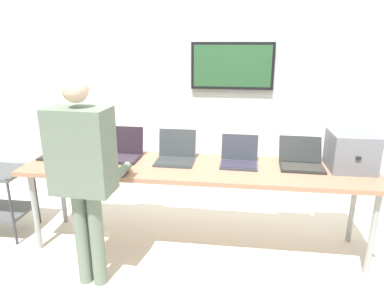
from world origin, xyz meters
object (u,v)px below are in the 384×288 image
(laptop_station_0, at_px, (63,150))
(coffee_mug, at_px, (105,167))
(laptop_station_2, at_px, (176,155))
(laptop_station_4, at_px, (301,160))
(person, at_px, (83,166))
(equipment_box, at_px, (351,151))
(laptop_station_3, at_px, (239,158))
(laptop_station_1, at_px, (122,151))
(workbench, at_px, (197,172))

(laptop_station_0, bearing_deg, coffee_mug, -32.94)
(laptop_station_2, relative_size, coffee_mug, 3.53)
(laptop_station_4, relative_size, person, 0.23)
(equipment_box, height_order, laptop_station_3, equipment_box)
(laptop_station_3, relative_size, person, 0.20)
(laptop_station_0, xyz_separation_m, laptop_station_1, (0.57, 0.03, 0.00))
(equipment_box, distance_m, laptop_station_4, 0.42)
(laptop_station_2, bearing_deg, workbench, -27.63)
(equipment_box, xyz_separation_m, laptop_station_2, (-1.53, -0.00, -0.10))
(person, bearing_deg, equipment_box, 19.46)
(laptop_station_0, bearing_deg, laptop_station_3, -0.40)
(equipment_box, xyz_separation_m, laptop_station_4, (-0.40, 0.01, -0.11))
(laptop_station_4, distance_m, coffee_mug, 1.71)
(laptop_station_1, bearing_deg, laptop_station_0, -177.07)
(person, xyz_separation_m, coffee_mug, (0.01, 0.37, -0.15))
(laptop_station_2, xyz_separation_m, coffee_mug, (-0.54, -0.36, -0.01))
(laptop_station_1, relative_size, laptop_station_2, 1.06)
(workbench, xyz_separation_m, equipment_box, (1.32, 0.11, 0.21))
(laptop_station_1, height_order, laptop_station_2, laptop_station_1)
(laptop_station_2, distance_m, person, 0.93)
(equipment_box, bearing_deg, laptop_station_1, 179.25)
(laptop_station_0, height_order, person, person)
(laptop_station_3, xyz_separation_m, person, (-1.13, -0.72, 0.14))
(equipment_box, relative_size, coffee_mug, 3.94)
(workbench, height_order, equipment_box, equipment_box)
(equipment_box, height_order, laptop_station_1, equipment_box)
(workbench, bearing_deg, person, -140.87)
(workbench, bearing_deg, laptop_station_3, 15.21)
(laptop_station_0, xyz_separation_m, laptop_station_4, (2.22, 0.01, -0.00))
(equipment_box, relative_size, laptop_station_2, 1.12)
(laptop_station_1, xyz_separation_m, laptop_station_2, (0.52, -0.03, -0.00))
(laptop_station_0, bearing_deg, laptop_station_1, 2.93)
(person, height_order, coffee_mug, person)
(laptop_station_1, bearing_deg, coffee_mug, -92.34)
(workbench, xyz_separation_m, laptop_station_0, (-1.31, 0.11, 0.11))
(laptop_station_0, relative_size, laptop_station_4, 0.98)
(workbench, height_order, laptop_station_2, laptop_station_2)
(workbench, bearing_deg, laptop_station_1, 169.16)
(laptop_station_0, height_order, laptop_station_3, laptop_station_0)
(laptop_station_3, bearing_deg, equipment_box, 0.85)
(laptop_station_3, bearing_deg, coffee_mug, -162.65)
(laptop_station_1, height_order, person, person)
(laptop_station_1, xyz_separation_m, laptop_station_3, (1.10, -0.04, -0.00))
(equipment_box, relative_size, person, 0.24)
(equipment_box, distance_m, coffee_mug, 2.10)
(laptop_station_4, bearing_deg, coffee_mug, -167.41)
(laptop_station_2, height_order, laptop_station_3, laptop_station_2)
(workbench, bearing_deg, equipment_box, 4.95)
(laptop_station_4, bearing_deg, person, -156.10)
(equipment_box, xyz_separation_m, coffee_mug, (-2.07, -0.36, -0.11))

